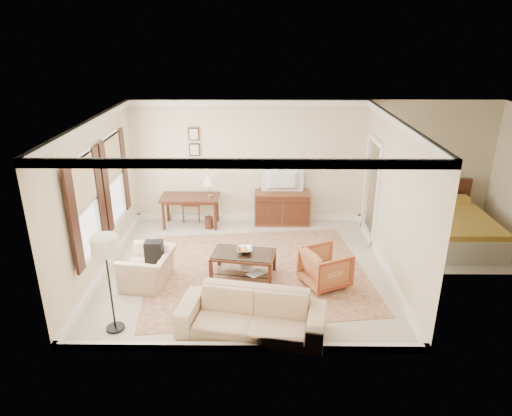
{
  "coord_description": "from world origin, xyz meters",
  "views": [
    {
      "loc": [
        0.29,
        -7.89,
        4.39
      ],
      "look_at": [
        0.2,
        0.3,
        1.15
      ],
      "focal_mm": 32.0,
      "sensor_mm": 36.0,
      "label": 1
    }
  ],
  "objects_px": {
    "sideboard": "(282,208)",
    "tv": "(283,173)",
    "club_armchair": "(148,263)",
    "striped_armchair": "(325,266)",
    "writing_desk": "(190,201)",
    "coffee_table": "(243,258)",
    "sofa": "(251,308)"
  },
  "relations": [
    {
      "from": "sofa",
      "to": "sideboard",
      "type": "bearing_deg",
      "value": 91.98
    },
    {
      "from": "writing_desk",
      "to": "striped_armchair",
      "type": "distance_m",
      "value": 3.89
    },
    {
      "from": "tv",
      "to": "club_armchair",
      "type": "height_order",
      "value": "tv"
    },
    {
      "from": "sideboard",
      "to": "coffee_table",
      "type": "height_order",
      "value": "sideboard"
    },
    {
      "from": "tv",
      "to": "striped_armchair",
      "type": "bearing_deg",
      "value": 103.4
    },
    {
      "from": "tv",
      "to": "club_armchair",
      "type": "relative_size",
      "value": 0.96
    },
    {
      "from": "coffee_table",
      "to": "club_armchair",
      "type": "relative_size",
      "value": 1.28
    },
    {
      "from": "writing_desk",
      "to": "sofa",
      "type": "relative_size",
      "value": 0.61
    },
    {
      "from": "writing_desk",
      "to": "sideboard",
      "type": "relative_size",
      "value": 1.04
    },
    {
      "from": "sideboard",
      "to": "tv",
      "type": "xyz_separation_m",
      "value": [
        0.0,
        -0.02,
        0.87
      ]
    },
    {
      "from": "coffee_table",
      "to": "club_armchair",
      "type": "xyz_separation_m",
      "value": [
        -1.73,
        -0.28,
        0.05
      ]
    },
    {
      "from": "tv",
      "to": "club_armchair",
      "type": "bearing_deg",
      "value": 47.55
    },
    {
      "from": "striped_armchair",
      "to": "club_armchair",
      "type": "bearing_deg",
      "value": 64.98
    },
    {
      "from": "sideboard",
      "to": "sofa",
      "type": "bearing_deg",
      "value": -98.6
    },
    {
      "from": "writing_desk",
      "to": "club_armchair",
      "type": "xyz_separation_m",
      "value": [
        -0.4,
        -2.66,
        -0.2
      ]
    },
    {
      "from": "tv",
      "to": "sideboard",
      "type": "bearing_deg",
      "value": -90.0
    },
    {
      "from": "tv",
      "to": "striped_armchair",
      "type": "xyz_separation_m",
      "value": [
        0.67,
        -2.8,
        -0.88
      ]
    },
    {
      "from": "writing_desk",
      "to": "striped_armchair",
      "type": "xyz_separation_m",
      "value": [
        2.82,
        -2.66,
        -0.24
      ]
    },
    {
      "from": "writing_desk",
      "to": "club_armchair",
      "type": "bearing_deg",
      "value": -98.56
    },
    {
      "from": "sideboard",
      "to": "sofa",
      "type": "relative_size",
      "value": 0.58
    },
    {
      "from": "striped_armchair",
      "to": "sofa",
      "type": "bearing_deg",
      "value": 112.68
    },
    {
      "from": "sideboard",
      "to": "striped_armchair",
      "type": "bearing_deg",
      "value": -76.69
    },
    {
      "from": "writing_desk",
      "to": "club_armchair",
      "type": "relative_size",
      "value": 1.39
    },
    {
      "from": "tv",
      "to": "club_armchair",
      "type": "xyz_separation_m",
      "value": [
        -2.56,
        -2.79,
        -0.84
      ]
    },
    {
      "from": "sideboard",
      "to": "coffee_table",
      "type": "distance_m",
      "value": 2.66
    },
    {
      "from": "striped_armchair",
      "to": "club_armchair",
      "type": "height_order",
      "value": "club_armchair"
    },
    {
      "from": "striped_armchair",
      "to": "tv",
      "type": "bearing_deg",
      "value": -11.52
    },
    {
      "from": "tv",
      "to": "coffee_table",
      "type": "xyz_separation_m",
      "value": [
        -0.83,
        -2.51,
        -0.89
      ]
    },
    {
      "from": "striped_armchair",
      "to": "coffee_table",
      "type": "bearing_deg",
      "value": 54.17
    },
    {
      "from": "coffee_table",
      "to": "club_armchair",
      "type": "distance_m",
      "value": 1.75
    },
    {
      "from": "sofa",
      "to": "striped_armchair",
      "type": "bearing_deg",
      "value": 58.19
    },
    {
      "from": "striped_armchair",
      "to": "sofa",
      "type": "relative_size",
      "value": 0.35
    }
  ]
}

